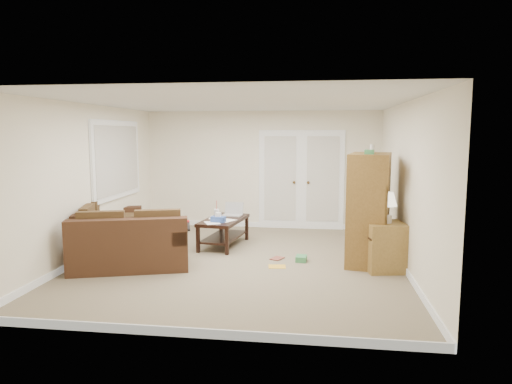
# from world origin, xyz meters

# --- Properties ---
(floor) EXTENTS (5.50, 5.50, 0.00)m
(floor) POSITION_xyz_m (0.00, 0.00, 0.00)
(floor) COLOR gray
(floor) RESTS_ON ground
(ceiling) EXTENTS (5.00, 5.50, 0.02)m
(ceiling) POSITION_xyz_m (0.00, 0.00, 2.50)
(ceiling) COLOR silver
(ceiling) RESTS_ON wall_back
(wall_left) EXTENTS (0.02, 5.50, 2.50)m
(wall_left) POSITION_xyz_m (-2.50, 0.00, 1.25)
(wall_left) COLOR white
(wall_left) RESTS_ON floor
(wall_right) EXTENTS (0.02, 5.50, 2.50)m
(wall_right) POSITION_xyz_m (2.50, 0.00, 1.25)
(wall_right) COLOR white
(wall_right) RESTS_ON floor
(wall_back) EXTENTS (5.00, 0.02, 2.50)m
(wall_back) POSITION_xyz_m (0.00, 2.75, 1.25)
(wall_back) COLOR white
(wall_back) RESTS_ON floor
(wall_front) EXTENTS (5.00, 0.02, 2.50)m
(wall_front) POSITION_xyz_m (0.00, -2.75, 1.25)
(wall_front) COLOR white
(wall_front) RESTS_ON floor
(baseboards) EXTENTS (5.00, 5.50, 0.10)m
(baseboards) POSITION_xyz_m (0.00, 0.00, 0.05)
(baseboards) COLOR silver
(baseboards) RESTS_ON floor
(french_doors) EXTENTS (1.80, 0.05, 2.13)m
(french_doors) POSITION_xyz_m (0.85, 2.71, 1.04)
(french_doors) COLOR silver
(french_doors) RESTS_ON floor
(window_left) EXTENTS (0.05, 1.92, 1.42)m
(window_left) POSITION_xyz_m (-2.46, 1.00, 1.55)
(window_left) COLOR silver
(window_left) RESTS_ON wall_left
(sectional_sofa) EXTENTS (2.44, 2.77, 0.81)m
(sectional_sofa) POSITION_xyz_m (-2.03, -0.02, 0.32)
(sectional_sofa) COLOR #462B1B
(sectional_sofa) RESTS_ON floor
(coffee_table) EXTENTS (0.78, 1.30, 0.84)m
(coffee_table) POSITION_xyz_m (-0.47, 1.00, 0.27)
(coffee_table) COLOR black
(coffee_table) RESTS_ON floor
(tv_armoire) EXTENTS (0.78, 1.17, 1.85)m
(tv_armoire) POSITION_xyz_m (1.99, 0.25, 0.87)
(tv_armoire) COLOR brown
(tv_armoire) RESTS_ON floor
(side_cabinet) EXTENTS (0.65, 0.65, 1.18)m
(side_cabinet) POSITION_xyz_m (2.20, -0.14, 0.42)
(side_cabinet) COLOR olive
(side_cabinet) RESTS_ON floor
(space_heater) EXTENTS (0.12, 0.11, 0.29)m
(space_heater) POSITION_xyz_m (2.12, 2.45, 0.14)
(space_heater) COLOR silver
(space_heater) RESTS_ON floor
(floor_magazine) EXTENTS (0.28, 0.23, 0.01)m
(floor_magazine) POSITION_xyz_m (0.60, -0.19, 0.00)
(floor_magazine) COLOR yellow
(floor_magazine) RESTS_ON floor
(floor_greenbox) EXTENTS (0.18, 0.23, 0.09)m
(floor_greenbox) POSITION_xyz_m (0.96, 0.16, 0.04)
(floor_greenbox) COLOR #3E8A50
(floor_greenbox) RESTS_ON floor
(floor_book) EXTENTS (0.25, 0.28, 0.02)m
(floor_book) POSITION_xyz_m (0.49, 0.28, 0.01)
(floor_book) COLOR brown
(floor_book) RESTS_ON floor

